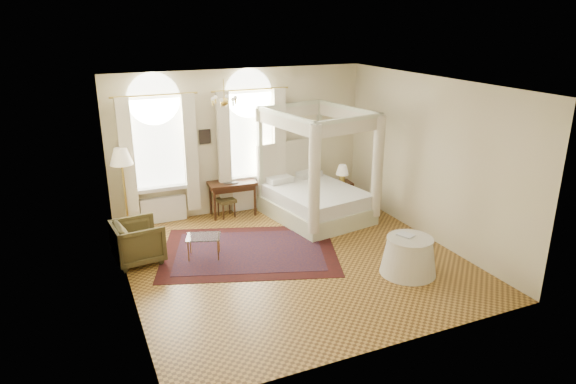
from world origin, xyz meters
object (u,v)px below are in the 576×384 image
(writing_desk, at_px, (232,187))
(armchair, at_px, (138,242))
(coffee_table, at_px, (204,238))
(stool, at_px, (226,202))
(floor_lamp, at_px, (121,161))
(side_table, at_px, (409,256))
(nightstand, at_px, (342,194))
(canopy_bed, at_px, (317,194))

(writing_desk, distance_m, armchair, 2.84)
(writing_desk, distance_m, coffee_table, 2.26)
(armchair, bearing_deg, coffee_table, -111.94)
(writing_desk, bearing_deg, stool, -165.13)
(floor_lamp, height_order, side_table, floor_lamp)
(nightstand, distance_m, writing_desk, 2.69)
(side_table, bearing_deg, armchair, 150.83)
(floor_lamp, bearing_deg, armchair, -90.00)
(writing_desk, relative_size, coffee_table, 1.46)
(canopy_bed, relative_size, coffee_table, 3.43)
(stool, relative_size, side_table, 0.43)
(canopy_bed, distance_m, armchair, 4.11)
(coffee_table, bearing_deg, floor_lamp, 121.44)
(floor_lamp, xyz_separation_m, side_table, (4.36, -4.00, -1.23))
(stool, height_order, coffee_table, coffee_table)
(nightstand, relative_size, side_table, 0.61)
(writing_desk, bearing_deg, side_table, -63.41)
(stool, height_order, floor_lamp, floor_lamp)
(armchair, bearing_deg, stool, -61.05)
(canopy_bed, xyz_separation_m, coffee_table, (-2.89, -0.97, -0.17))
(nightstand, height_order, writing_desk, writing_desk)
(canopy_bed, distance_m, stool, 2.08)
(canopy_bed, bearing_deg, writing_desk, 151.27)
(canopy_bed, height_order, armchair, canopy_bed)
(stool, distance_m, coffee_table, 2.12)
(canopy_bed, height_order, stool, canopy_bed)
(writing_desk, relative_size, armchair, 1.25)
(canopy_bed, bearing_deg, coffee_table, -161.44)
(nightstand, relative_size, coffee_table, 0.81)
(stool, xyz_separation_m, side_table, (2.17, -3.95, -0.02))
(nightstand, xyz_separation_m, writing_desk, (-2.61, 0.50, 0.38))
(armchair, distance_m, floor_lamp, 1.95)
(stool, bearing_deg, coffee_table, -118.83)
(coffee_table, bearing_deg, armchair, 163.98)
(nightstand, xyz_separation_m, floor_lamp, (-4.97, 0.50, 1.26))
(canopy_bed, distance_m, side_table, 3.09)
(nightstand, bearing_deg, floor_lamp, 174.22)
(armchair, relative_size, side_table, 0.87)
(coffee_table, bearing_deg, writing_desk, 57.92)
(side_table, bearing_deg, stool, 118.78)
(armchair, bearing_deg, floor_lamp, -5.92)
(nightstand, distance_m, armchair, 5.08)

